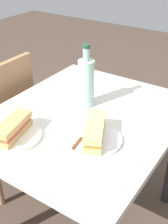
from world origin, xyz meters
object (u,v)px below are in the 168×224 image
baguette_sandwich_near (95,131)px  baguette_sandwich_far (13,128)px  knife_near (81,138)px  dining_table (84,138)px  chair_far (1,118)px  plate_near (95,140)px  knife_far (2,133)px  plate_far (14,136)px  water_bottle (86,82)px

baguette_sandwich_near → baguette_sandwich_far: same height
baguette_sandwich_near → knife_near: baguette_sandwich_near is taller
dining_table → baguette_sandwich_near: baguette_sandwich_near is taller
chair_far → plate_near: 0.79m
chair_far → baguette_sandwich_far: (-0.30, -0.46, 0.27)m
dining_table → knife_near: knife_near is taller
baguette_sandwich_far → knife_far: size_ratio=1.16×
plate_near → chair_far: bearing=79.3°
knife_near → plate_far: knife_near is taller
dining_table → plate_far: plate_far is taller
dining_table → water_bottle: water_bottle is taller
dining_table → plate_far: 0.36m
plate_far → water_bottle: size_ratio=0.73×
plate_far → baguette_sandwich_far: 0.04m
plate_far → knife_far: knife_far is taller
dining_table → chair_far: bearing=89.8°
baguette_sandwich_far → knife_far: bearing=116.5°
chair_far → water_bottle: (0.09, -0.55, 0.34)m
plate_near → water_bottle: (0.23, 0.19, 0.11)m
dining_table → chair_far: 0.61m
baguette_sandwich_far → water_bottle: size_ratio=0.68×
chair_far → knife_far: size_ratio=4.89×
water_bottle → dining_table: bearing=-152.0°
knife_near → baguette_sandwich_far: size_ratio=0.86×
dining_table → plate_far: size_ratio=4.32×
dining_table → water_bottle: (0.09, 0.05, 0.25)m
dining_table → chair_far: (0.00, 0.60, -0.10)m
baguette_sandwich_near → knife_near: size_ratio=1.28×
chair_far → plate_near: (-0.14, -0.74, 0.23)m
plate_near → knife_far: 0.38m
knife_near → plate_far: size_ratio=0.80×
baguette_sandwich_far → dining_table: bearing=-25.5°
chair_far → knife_far: 0.58m
dining_table → knife_far: bearing=149.6°
knife_near → knife_far: bearing=117.8°
dining_table → chair_far: chair_far is taller
baguette_sandwich_far → knife_near: bearing=-62.0°
water_bottle → baguette_sandwich_far: bearing=166.5°
knife_near → water_bottle: bearing=29.4°
dining_table → plate_near: (-0.14, -0.14, 0.13)m
knife_far → baguette_sandwich_near: bearing=-60.8°
plate_far → baguette_sandwich_far: baguette_sandwich_far is taller
baguette_sandwich_far → water_bottle: (0.39, -0.09, 0.07)m
knife_near → knife_far: 0.33m
plate_far → knife_far: size_ratio=1.24×
knife_near → baguette_sandwich_far: (-0.13, 0.24, 0.03)m
knife_near → baguette_sandwich_far: 0.28m
knife_near → baguette_sandwich_far: baguette_sandwich_far is taller
knife_far → water_bottle: size_ratio=0.59×
plate_near → baguette_sandwich_far: bearing=119.6°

